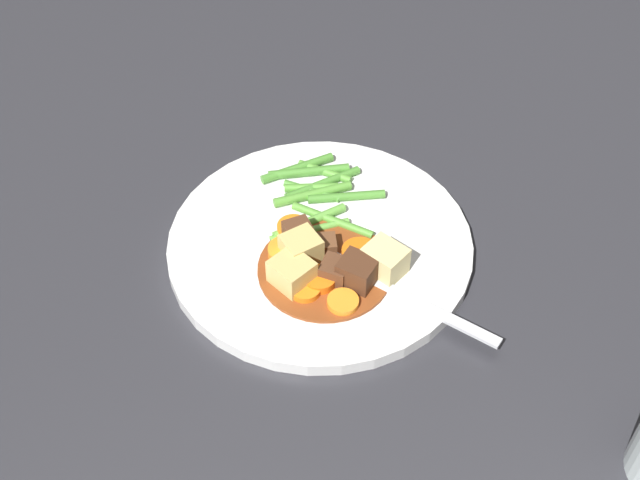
# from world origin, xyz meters

# --- Properties ---
(ground_plane) EXTENTS (3.00, 3.00, 0.00)m
(ground_plane) POSITION_xyz_m (0.00, 0.00, 0.00)
(ground_plane) COLOR #2D2D33
(dinner_plate) EXTENTS (0.27, 0.27, 0.01)m
(dinner_plate) POSITION_xyz_m (0.00, 0.00, 0.01)
(dinner_plate) COLOR white
(dinner_plate) RESTS_ON ground_plane
(stew_sauce) EXTENTS (0.12, 0.12, 0.00)m
(stew_sauce) POSITION_xyz_m (0.04, 0.00, 0.01)
(stew_sauce) COLOR brown
(stew_sauce) RESTS_ON dinner_plate
(carrot_slice_0) EXTENTS (0.03, 0.03, 0.01)m
(carrot_slice_0) POSITION_xyz_m (0.08, 0.01, 0.02)
(carrot_slice_0) COLOR orange
(carrot_slice_0) RESTS_ON dinner_plate
(carrot_slice_1) EXTENTS (0.04, 0.04, 0.01)m
(carrot_slice_1) POSITION_xyz_m (0.02, -0.03, 0.02)
(carrot_slice_1) COLOR orange
(carrot_slice_1) RESTS_ON dinner_plate
(carrot_slice_2) EXTENTS (0.04, 0.04, 0.01)m
(carrot_slice_2) POSITION_xyz_m (0.03, 0.03, 0.02)
(carrot_slice_2) COLOR orange
(carrot_slice_2) RESTS_ON dinner_plate
(carrot_slice_3) EXTENTS (0.03, 0.03, 0.01)m
(carrot_slice_3) POSITION_xyz_m (0.05, -0.01, 0.02)
(carrot_slice_3) COLOR orange
(carrot_slice_3) RESTS_ON dinner_plate
(carrot_slice_4) EXTENTS (0.03, 0.03, 0.01)m
(carrot_slice_4) POSITION_xyz_m (0.06, -0.02, 0.02)
(carrot_slice_4) COLOR orange
(carrot_slice_4) RESTS_ON dinner_plate
(carrot_slice_5) EXTENTS (0.03, 0.03, 0.01)m
(carrot_slice_5) POSITION_xyz_m (-0.01, -0.02, 0.02)
(carrot_slice_5) COLOR orange
(carrot_slice_5) RESTS_ON dinner_plate
(potato_chunk_0) EXTENTS (0.04, 0.04, 0.03)m
(potato_chunk_0) POSITION_xyz_m (0.04, 0.05, 0.03)
(potato_chunk_0) COLOR #EAD68C
(potato_chunk_0) RESTS_ON dinner_plate
(potato_chunk_1) EXTENTS (0.04, 0.04, 0.03)m
(potato_chunk_1) POSITION_xyz_m (0.02, -0.02, 0.03)
(potato_chunk_1) COLOR #DBBC6B
(potato_chunk_1) RESTS_ON dinner_plate
(potato_chunk_2) EXTENTS (0.04, 0.04, 0.03)m
(potato_chunk_2) POSITION_xyz_m (0.05, -0.03, 0.03)
(potato_chunk_2) COLOR #DBBC6B
(potato_chunk_2) RESTS_ON dinner_plate
(meat_chunk_0) EXTENTS (0.03, 0.03, 0.03)m
(meat_chunk_0) POSITION_xyz_m (0.01, -0.02, 0.03)
(meat_chunk_0) COLOR #56331E
(meat_chunk_0) RESTS_ON dinner_plate
(meat_chunk_1) EXTENTS (0.04, 0.04, 0.03)m
(meat_chunk_1) POSITION_xyz_m (0.05, 0.03, 0.03)
(meat_chunk_1) COLOR #4C2B19
(meat_chunk_1) RESTS_ON dinner_plate
(meat_chunk_2) EXTENTS (0.03, 0.03, 0.02)m
(meat_chunk_2) POSITION_xyz_m (0.05, 0.01, 0.02)
(meat_chunk_2) COLOR #56331E
(meat_chunk_2) RESTS_ON dinner_plate
(meat_chunk_3) EXTENTS (0.02, 0.02, 0.02)m
(meat_chunk_3) POSITION_xyz_m (0.02, 0.00, 0.02)
(meat_chunk_3) COLOR brown
(meat_chunk_3) RESTS_ON dinner_plate
(green_bean_0) EXTENTS (0.05, 0.07, 0.01)m
(green_bean_0) POSITION_xyz_m (-0.02, 0.01, 0.02)
(green_bean_0) COLOR #599E38
(green_bean_0) RESTS_ON dinner_plate
(green_bean_1) EXTENTS (0.04, 0.05, 0.01)m
(green_bean_1) POSITION_xyz_m (-0.09, 0.02, 0.02)
(green_bean_1) COLOR #599E38
(green_bean_1) RESTS_ON dinner_plate
(green_bean_2) EXTENTS (0.02, 0.07, 0.01)m
(green_bean_2) POSITION_xyz_m (-0.01, -0.01, 0.02)
(green_bean_2) COLOR #66AD42
(green_bean_2) RESTS_ON dinner_plate
(green_bean_3) EXTENTS (0.02, 0.08, 0.01)m
(green_bean_3) POSITION_xyz_m (-0.06, 0.00, 0.02)
(green_bean_3) COLOR #599E38
(green_bean_3) RESTS_ON dinner_plate
(green_bean_4) EXTENTS (0.01, 0.08, 0.01)m
(green_bean_4) POSITION_xyz_m (-0.09, -0.00, 0.02)
(green_bean_4) COLOR #4C8E33
(green_bean_4) RESTS_ON dinner_plate
(green_bean_5) EXTENTS (0.01, 0.05, 0.01)m
(green_bean_5) POSITION_xyz_m (-0.07, 0.00, 0.02)
(green_bean_5) COLOR #599E38
(green_bean_5) RESTS_ON dinner_plate
(green_bean_6) EXTENTS (0.01, 0.07, 0.01)m
(green_bean_6) POSITION_xyz_m (-0.05, 0.03, 0.02)
(green_bean_6) COLOR #4C8E33
(green_bean_6) RESTS_ON dinner_plate
(green_bean_7) EXTENTS (0.04, 0.08, 0.01)m
(green_bean_7) POSITION_xyz_m (-0.07, 0.01, 0.02)
(green_bean_7) COLOR #4C8E33
(green_bean_7) RESTS_ON dinner_plate
(green_bean_8) EXTENTS (0.04, 0.07, 0.01)m
(green_bean_8) POSITION_xyz_m (-0.02, -0.01, 0.02)
(green_bean_8) COLOR #66AD42
(green_bean_8) RESTS_ON dinner_plate
(green_bean_9) EXTENTS (0.03, 0.07, 0.01)m
(green_bean_9) POSITION_xyz_m (-0.09, -0.01, 0.02)
(green_bean_9) COLOR #4C8E33
(green_bean_9) RESTS_ON dinner_plate
(green_bean_10) EXTENTS (0.03, 0.05, 0.01)m
(green_bean_10) POSITION_xyz_m (-0.06, 0.00, 0.02)
(green_bean_10) COLOR #4C8E33
(green_bean_10) RESTS_ON dinner_plate
(fork) EXTENTS (0.13, 0.14, 0.00)m
(fork) POSITION_xyz_m (0.07, 0.06, 0.01)
(fork) COLOR silver
(fork) RESTS_ON dinner_plate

